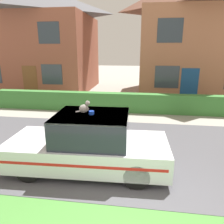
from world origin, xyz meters
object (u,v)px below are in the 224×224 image
house_right (194,34)px  house_left (40,39)px  cat (85,108)px  police_car (89,144)px

house_right → house_left: bearing=177.9°
cat → house_left: bearing=88.1°
police_car → house_left: house_left is taller
police_car → house_right: 12.70m
police_car → cat: cat is taller
cat → house_right: house_right is taller
cat → house_left: size_ratio=0.04×
cat → house_right: size_ratio=0.04×
police_car → cat: bearing=73.5°
police_car → cat: 1.07m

